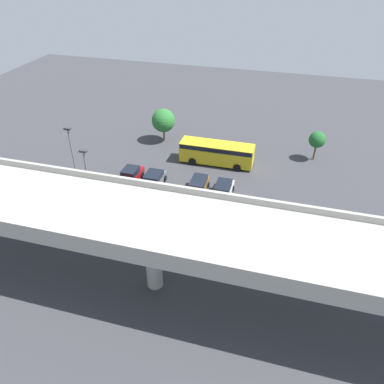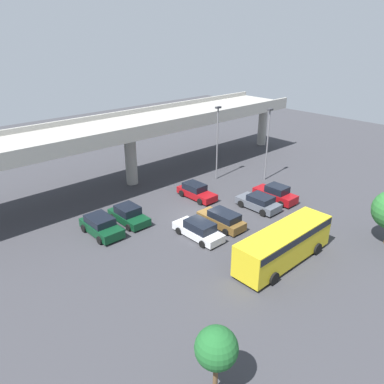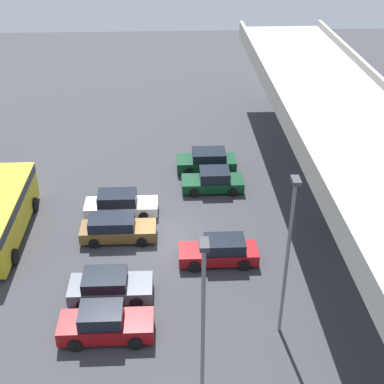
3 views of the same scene
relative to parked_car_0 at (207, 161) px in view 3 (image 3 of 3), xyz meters
The scene contains 12 objects.
ground_plane 9.32m from the parked_car_0, 23.12° to the right, with size 102.15×102.15×0.00m, color #38383D.
highway_overpass 12.89m from the parked_car_0, 42.77° to the left, with size 48.98×7.70×7.57m.
parked_car_0 is the anchor object (origin of this frame).
parked_car_1 2.97m from the parked_car_0, ahead, with size 2.15×4.33×1.56m.
parked_car_2 8.43m from the parked_car_0, 46.59° to the right, with size 2.04×4.76×1.54m.
parked_car_3 10.61m from the parked_car_0, 35.38° to the right, with size 2.01×4.59×1.51m.
parked_car_4 11.19m from the parked_car_0, ahead, with size 1.97×4.54×1.53m.
parked_car_5 15.23m from the parked_car_0, 23.67° to the right, with size 2.20×4.37×1.48m.
parked_car_6 17.81m from the parked_car_0, 19.90° to the right, with size 2.04×4.54×1.69m.
shuttle_bus 15.38m from the parked_car_0, 58.43° to the right, with size 9.13×2.76×2.73m.
lamp_post_near_aisle 21.21m from the parked_car_0, ahead, with size 0.70×0.35×8.34m.
lamp_post_mid_lot 17.43m from the parked_car_0, ahead, with size 0.70×0.35×8.52m.
Camera 3 is at (27.17, 0.89, 19.23)m, focal length 50.00 mm.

